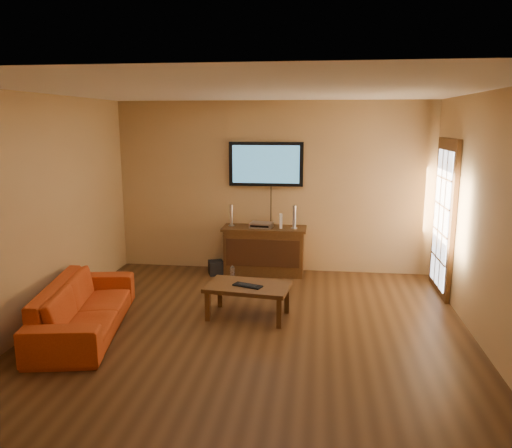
% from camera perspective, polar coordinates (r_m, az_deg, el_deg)
% --- Properties ---
extents(ground_plane, '(5.00, 5.00, 0.00)m').
position_cam_1_polar(ground_plane, '(5.90, -0.48, -12.11)').
color(ground_plane, '#3B2310').
rests_on(ground_plane, ground).
extents(room_walls, '(5.00, 5.00, 5.00)m').
position_cam_1_polar(room_walls, '(6.06, 0.29, 5.10)').
color(room_walls, tan).
rests_on(room_walls, ground).
extents(french_door, '(0.07, 1.02, 2.22)m').
position_cam_1_polar(french_door, '(7.38, 20.65, 0.52)').
color(french_door, '#41240E').
rests_on(french_door, ground).
extents(media_console, '(1.31, 0.50, 0.75)m').
position_cam_1_polar(media_console, '(7.90, 0.95, -3.02)').
color(media_console, '#41240E').
rests_on(media_console, ground).
extents(television, '(1.17, 0.08, 0.69)m').
position_cam_1_polar(television, '(7.88, 1.15, 6.86)').
color(television, black).
rests_on(television, ground).
extents(coffee_table, '(1.07, 0.72, 0.41)m').
position_cam_1_polar(coffee_table, '(6.18, -0.92, -7.46)').
color(coffee_table, '#41240E').
rests_on(coffee_table, ground).
extents(sofa, '(0.93, 2.06, 0.78)m').
position_cam_1_polar(sofa, '(6.10, -19.07, -8.07)').
color(sofa, '#BB4014').
rests_on(sofa, ground).
extents(speaker_left, '(0.09, 0.09, 0.34)m').
position_cam_1_polar(speaker_left, '(7.90, -2.84, 0.90)').
color(speaker_left, silver).
rests_on(speaker_left, media_console).
extents(speaker_right, '(0.10, 0.10, 0.36)m').
position_cam_1_polar(speaker_right, '(7.71, 4.40, 0.69)').
color(speaker_right, silver).
rests_on(speaker_right, media_console).
extents(av_receiver, '(0.37, 0.29, 0.08)m').
position_cam_1_polar(av_receiver, '(7.80, 0.62, -0.11)').
color(av_receiver, silver).
rests_on(av_receiver, media_console).
extents(game_console, '(0.06, 0.16, 0.21)m').
position_cam_1_polar(game_console, '(7.76, 2.86, 0.34)').
color(game_console, white).
rests_on(game_console, media_console).
extents(subwoofer, '(0.29, 0.29, 0.22)m').
position_cam_1_polar(subwoofer, '(7.94, -4.59, -5.00)').
color(subwoofer, black).
rests_on(subwoofer, ground).
extents(bottle, '(0.07, 0.07, 0.21)m').
position_cam_1_polar(bottle, '(7.72, -2.73, -5.55)').
color(bottle, white).
rests_on(bottle, ground).
extents(keyboard, '(0.38, 0.25, 0.02)m').
position_cam_1_polar(keyboard, '(6.11, -0.96, -7.04)').
color(keyboard, black).
rests_on(keyboard, coffee_table).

